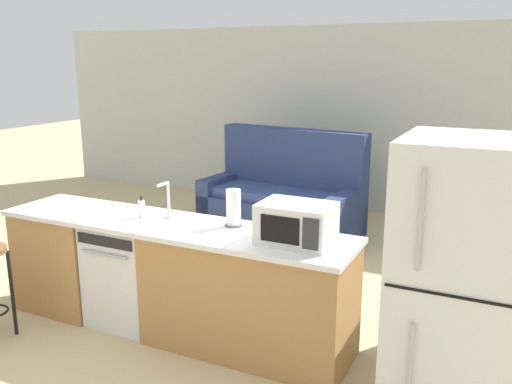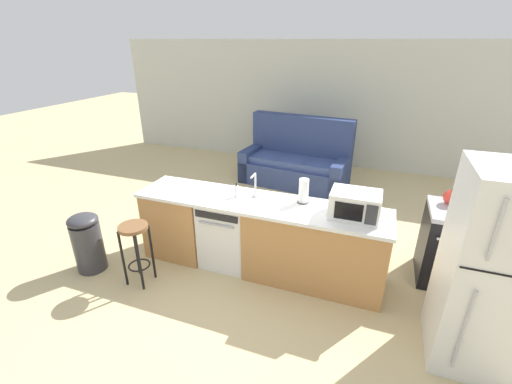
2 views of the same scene
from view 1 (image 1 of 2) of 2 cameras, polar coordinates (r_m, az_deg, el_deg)
The scene contains 12 objects.
ground_plane at distance 4.66m, azimuth -10.21°, elevation -13.63°, with size 24.00×24.00×0.00m, color tan.
wall_back at distance 7.86m, azimuth 9.64°, elevation 7.55°, with size 10.00×0.06×2.60m.
kitchen_counter at distance 4.35m, azimuth -7.86°, elevation -9.46°, with size 2.94×0.66×0.90m.
dishwasher at distance 4.63m, azimuth -12.98°, elevation -8.25°, with size 0.58×0.61×0.84m.
stove_range at distance 4.20m, azimuth 22.05°, elevation -10.79°, with size 0.76×0.68×0.90m.
refrigerator at distance 3.03m, azimuth 21.14°, elevation -11.48°, with size 0.72×0.73×1.77m.
microwave at distance 3.71m, azimuth 4.27°, elevation -3.30°, with size 0.50×0.37×0.28m.
sink_faucet at distance 4.32m, azimuth -9.30°, elevation -1.10°, with size 0.07×0.18×0.30m.
paper_towel_roll at distance 4.08m, azimuth -2.39°, elevation -1.72°, with size 0.14×0.14×0.28m.
soap_bottle at distance 4.41m, azimuth -11.95°, elevation -1.73°, with size 0.06×0.06×0.18m.
kettle at distance 4.16m, azimuth 20.57°, elevation -3.08°, with size 0.21×0.17×0.19m.
couch at distance 6.94m, azimuth 3.00°, elevation -0.71°, with size 2.09×1.13×1.27m.
Camera 1 is at (2.50, -3.30, 2.13)m, focal length 38.00 mm.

